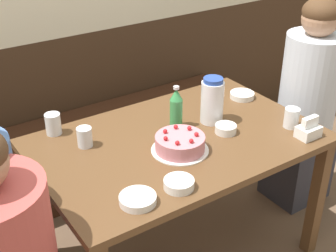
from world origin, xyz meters
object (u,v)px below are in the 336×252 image
object	(u,v)px
bench_seat	(104,149)
person_grey_tee	(306,109)
bowl_soup_white	(242,95)
bowl_sauce_shallow	(179,184)
water_pitcher	(212,101)
napkin_holder	(309,130)
glass_shot_small	(85,137)
soju_bottle	(176,108)
birthday_cake	(180,144)
bowl_rice_small	(226,129)
glass_tumbler_short	(291,118)
glass_water_tall	(53,124)
bowl_side_dish	(138,199)

from	to	relation	value
bench_seat	person_grey_tee	distance (m)	1.29
bowl_soup_white	bowl_sauce_shallow	distance (m)	0.91
person_grey_tee	water_pitcher	bearing A→B (deg)	-2.40
napkin_holder	glass_shot_small	world-z (taller)	napkin_holder
bench_seat	soju_bottle	world-z (taller)	soju_bottle
water_pitcher	person_grey_tee	world-z (taller)	person_grey_tee
bench_seat	birthday_cake	world-z (taller)	birthday_cake
bowl_rice_small	glass_tumbler_short	size ratio (longest dim) A/B	1.05
bench_seat	bowl_rice_small	size ratio (longest dim) A/B	18.36
bowl_rice_small	glass_water_tall	distance (m)	0.82
napkin_holder	glass_shot_small	size ratio (longest dim) A/B	1.19
bench_seat	glass_shot_small	world-z (taller)	glass_shot_small
soju_bottle	person_grey_tee	bearing A→B (deg)	-5.52
bowl_soup_white	bowl_rice_small	distance (m)	0.41
birthday_cake	bench_seat	bearing A→B (deg)	86.67
soju_bottle	bowl_rice_small	world-z (taller)	soju_bottle
glass_water_tall	glass_shot_small	distance (m)	0.20
bench_seat	glass_water_tall	world-z (taller)	glass_water_tall
napkin_holder	bowl_side_dish	xyz separation A→B (m)	(-0.92, 0.02, -0.02)
water_pitcher	bowl_rice_small	xyz separation A→B (m)	(-0.01, -0.13, -0.09)
bowl_rice_small	glass_shot_small	xyz separation A→B (m)	(-0.61, 0.26, 0.03)
glass_tumbler_short	soju_bottle	bearing A→B (deg)	145.82
bowl_soup_white	napkin_holder	bearing A→B (deg)	-93.44
bowl_soup_white	bowl_sauce_shallow	size ratio (longest dim) A/B	1.08
bowl_side_dish	glass_tumbler_short	world-z (taller)	glass_tumbler_short
soju_bottle	glass_shot_small	size ratio (longest dim) A/B	2.33
glass_water_tall	birthday_cake	bearing A→B (deg)	-48.34
person_grey_tee	bench_seat	bearing A→B (deg)	-41.35
bench_seat	glass_water_tall	size ratio (longest dim) A/B	18.43
birthday_cake	bowl_side_dish	world-z (taller)	birthday_cake
bowl_side_dish	bench_seat	bearing A→B (deg)	70.60
napkin_holder	person_grey_tee	bearing A→B (deg)	40.71
soju_bottle	glass_water_tall	size ratio (longest dim) A/B	2.08
bowl_soup_white	bowl_rice_small	world-z (taller)	bowl_rice_small
bowl_sauce_shallow	glass_tumbler_short	xyz separation A→B (m)	(0.74, 0.10, 0.03)
birthday_cake	bowl_rice_small	xyz separation A→B (m)	(0.28, 0.01, -0.02)
glass_shot_small	soju_bottle	bearing A→B (deg)	-10.20
person_grey_tee	soju_bottle	bearing A→B (deg)	-5.52
napkin_holder	bowl_rice_small	world-z (taller)	napkin_holder
birthday_cake	bowl_sauce_shallow	distance (m)	0.28
water_pitcher	glass_shot_small	size ratio (longest dim) A/B	2.54
bowl_rice_small	person_grey_tee	bearing A→B (deg)	8.02
glass_water_tall	bowl_sauce_shallow	bearing A→B (deg)	-70.18
bench_seat	bowl_sauce_shallow	xyz separation A→B (m)	(-0.22, -1.15, 0.50)
birthday_cake	bowl_soup_white	world-z (taller)	birthday_cake
soju_bottle	glass_shot_small	xyz separation A→B (m)	(-0.45, 0.08, -0.06)
birthday_cake	water_pitcher	size ratio (longest dim) A/B	1.11
glass_water_tall	water_pitcher	bearing A→B (deg)	-24.67
bowl_soup_white	glass_tumbler_short	bearing A→B (deg)	-93.61
bench_seat	water_pitcher	world-z (taller)	water_pitcher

